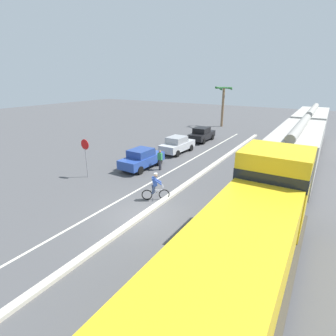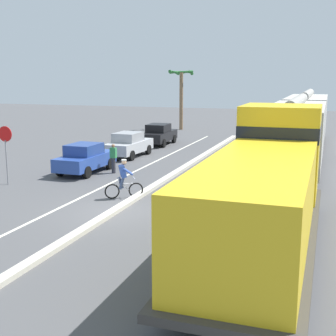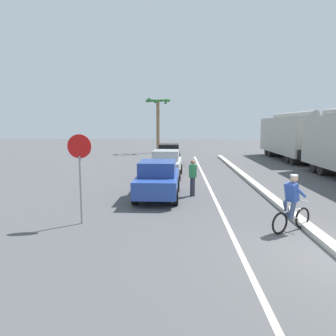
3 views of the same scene
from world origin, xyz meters
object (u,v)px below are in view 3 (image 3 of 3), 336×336
at_px(cyclist, 292,205).
at_px(palm_tree_near, 158,111).
at_px(parked_car_silver, 166,163).
at_px(pedestrian_by_cars, 193,177).
at_px(parked_car_blue, 158,179).
at_px(parked_car_black, 169,154).
at_px(stop_sign, 80,161).
at_px(hopper_car_middle, 292,136).

xyz_separation_m(cyclist, palm_tree_near, (-5.67, 26.40, 3.71)).
distance_m(parked_car_silver, pedestrian_by_cars, 5.41).
distance_m(parked_car_blue, parked_car_black, 11.43).
distance_m(stop_sign, palm_tree_near, 25.96).
bearing_deg(pedestrian_by_cars, parked_car_black, 97.13).
bearing_deg(palm_tree_near, hopper_car_middle, -28.22).
distance_m(parked_car_silver, parked_car_black, 5.82).
bearing_deg(parked_car_silver, parked_car_black, 90.07).
distance_m(cyclist, stop_sign, 6.64).
height_order(parked_car_silver, parked_car_black, same).
xyz_separation_m(parked_car_black, stop_sign, (-2.37, -15.21, 1.21)).
xyz_separation_m(parked_car_silver, parked_car_black, (-0.01, 5.82, 0.00)).
bearing_deg(parked_car_black, pedestrian_by_cars, -82.87).
height_order(parked_car_silver, stop_sign, stop_sign).
height_order(parked_car_blue, pedestrian_by_cars, same).
height_order(parked_car_black, cyclist, cyclist).
xyz_separation_m(parked_car_blue, parked_car_silver, (0.15, 5.61, 0.00)).
distance_m(parked_car_blue, stop_sign, 4.56).
height_order(parked_car_blue, parked_car_black, same).
distance_m(hopper_car_middle, stop_sign, 23.28).
xyz_separation_m(cyclist, stop_sign, (-6.50, 0.58, 1.21)).
bearing_deg(parked_car_silver, pedestrian_by_cars, -75.28).
bearing_deg(pedestrian_by_cars, stop_sign, -132.03).
distance_m(cyclist, palm_tree_near, 27.26).
bearing_deg(parked_car_black, parked_car_silver, -89.93).
relative_size(hopper_car_middle, parked_car_black, 2.51).
bearing_deg(hopper_car_middle, pedestrian_by_cars, -121.90).
bearing_deg(palm_tree_near, parked_car_blue, -86.38).
relative_size(cyclist, stop_sign, 0.60).
bearing_deg(cyclist, parked_car_black, 104.64).
bearing_deg(stop_sign, parked_car_blue, 59.54).
xyz_separation_m(hopper_car_middle, pedestrian_by_cars, (-9.37, -15.06, -1.23)).
bearing_deg(hopper_car_middle, parked_car_black, -159.55).
xyz_separation_m(parked_car_blue, pedestrian_by_cars, (1.53, 0.38, 0.03)).
height_order(parked_car_black, stop_sign, stop_sign).
bearing_deg(stop_sign, hopper_car_middle, 55.67).
distance_m(parked_car_blue, cyclist, 6.11).
relative_size(parked_car_silver, stop_sign, 1.48).
bearing_deg(cyclist, palm_tree_near, 102.12).
bearing_deg(parked_car_blue, hopper_car_middle, 54.77).
height_order(parked_car_blue, stop_sign, stop_sign).
bearing_deg(hopper_car_middle, cyclist, -108.51).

